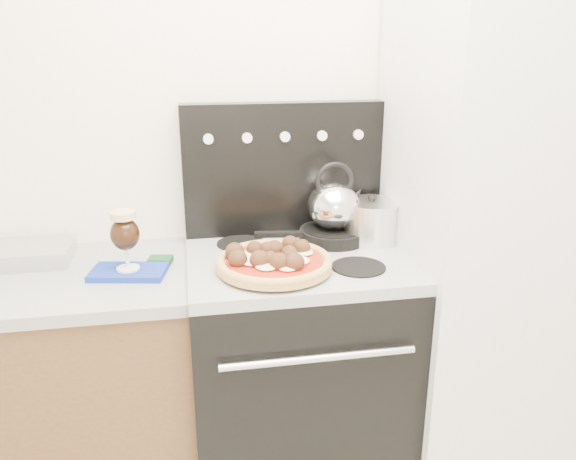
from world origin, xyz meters
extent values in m
cube|color=white|center=(0.00, 1.50, 1.25)|extent=(3.50, 0.01, 2.50)
cube|color=black|center=(0.08, 1.18, 0.44)|extent=(0.76, 0.65, 0.88)
cube|color=#ADADB2|center=(0.08, 1.18, 0.90)|extent=(0.76, 0.65, 0.04)
cube|color=black|center=(0.08, 1.45, 1.17)|extent=(0.76, 0.08, 0.50)
cube|color=silver|center=(0.78, 1.15, 0.95)|extent=(0.64, 0.68, 1.90)
cube|color=silver|center=(-0.84, 1.33, 0.93)|extent=(0.30, 0.22, 0.06)
cube|color=#1630A0|center=(-0.49, 1.15, 0.91)|extent=(0.26, 0.18, 0.02)
cylinder|color=black|center=(-0.02, 1.05, 0.93)|extent=(0.38, 0.38, 0.01)
cylinder|color=black|center=(0.25, 1.30, 0.94)|extent=(0.29, 0.29, 0.05)
cylinder|color=silver|center=(0.38, 1.27, 0.99)|extent=(0.21, 0.21, 0.15)
camera|label=1|loc=(-0.28, -0.63, 1.63)|focal=35.00mm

